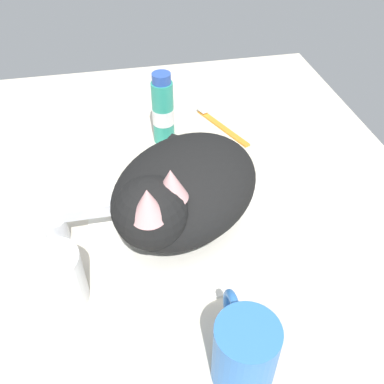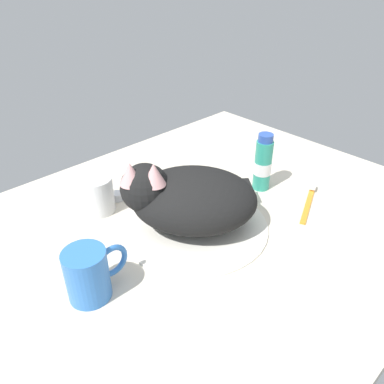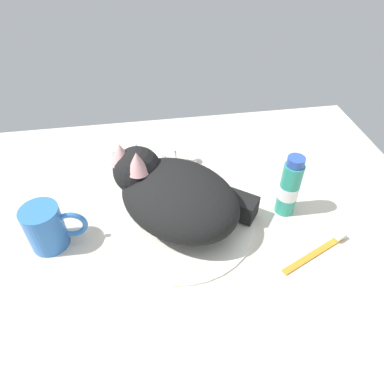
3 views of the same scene
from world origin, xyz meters
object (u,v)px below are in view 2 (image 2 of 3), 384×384
cat (187,197)px  toothbrush (309,201)px  coffee_mug (89,274)px  toothpaste_bottle (263,164)px  faucet (140,183)px  rinse_cup (97,194)px

cat → toothbrush: (25.97, -12.92, -6.71)cm
coffee_mug → toothpaste_bottle: toothpaste_bottle is taller
coffee_mug → toothbrush: (50.21, -10.22, -4.09)cm
faucet → coffee_mug: coffee_mug is taller
toothpaste_bottle → toothbrush: bearing=-77.7°
faucet → toothbrush: faucet is taller
coffee_mug → toothbrush: bearing=-11.5°
toothpaste_bottle → faucet: bearing=141.0°
faucet → toothpaste_bottle: (22.46, -18.18, 3.80)cm
coffee_mug → rinse_cup: (14.21, 20.46, -0.52)cm
coffee_mug → cat: bearing=6.4°
coffee_mug → faucet: bearing=38.0°
toothpaste_bottle → toothbrush: size_ratio=0.94×
cat → rinse_cup: 20.64cm
cat → toothpaste_bottle: bearing=-2.9°
rinse_cup → toothpaste_bottle: 38.52cm
rinse_cup → toothbrush: (36.01, -30.67, -3.57)cm
faucet → rinse_cup: size_ratio=1.72×
rinse_cup → toothpaste_bottle: bearing=-29.5°
cat → rinse_cup: bearing=119.5°
cat → toothpaste_bottle: (23.42, -1.18, -0.69)cm
cat → toothpaste_bottle: cat is taller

